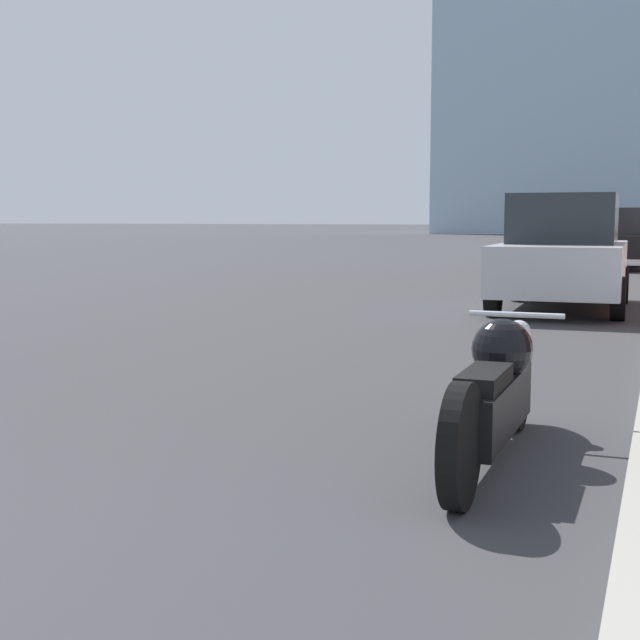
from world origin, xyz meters
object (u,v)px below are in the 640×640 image
parked_car_silver (563,254)px  parked_car_yellow (636,234)px  parked_car_black (615,238)px  motorcycle (495,393)px  parked_car_white (639,229)px

parked_car_silver → parked_car_yellow: parked_car_silver is taller
parked_car_silver → parked_car_yellow: bearing=87.8°
parked_car_yellow → parked_car_silver: bearing=-95.7°
parked_car_silver → parked_car_yellow: 24.25m
parked_car_black → motorcycle: bearing=-90.5°
motorcycle → parked_car_silver: size_ratio=0.56×
parked_car_silver → parked_car_black: size_ratio=1.06×
motorcycle → parked_car_yellow: (-0.31, 33.42, 0.40)m
motorcycle → parked_car_yellow: size_ratio=0.60×
parked_car_white → parked_car_yellow: bearing=-88.9°
parked_car_black → parked_car_white: parked_car_white is taller
parked_car_black → parked_car_yellow: (0.19, 11.85, -0.05)m
parked_car_silver → motorcycle: bearing=-87.7°
parked_car_silver → parked_car_white: parked_car_silver is taller
motorcycle → parked_car_silver: 9.21m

